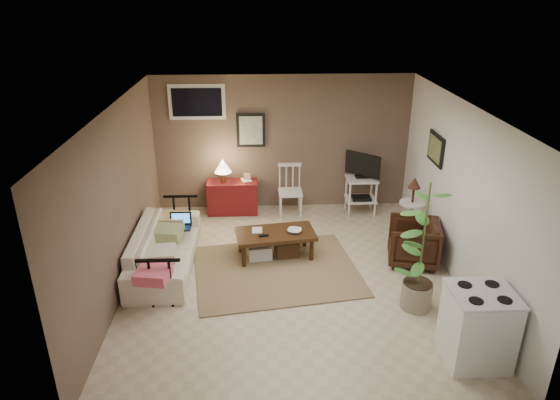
{
  "coord_description": "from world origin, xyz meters",
  "views": [
    {
      "loc": [
        -0.43,
        -5.98,
        3.76
      ],
      "look_at": [
        -0.14,
        0.35,
        1.03
      ],
      "focal_mm": 32.0,
      "sensor_mm": 36.0,
      "label": 1
    }
  ],
  "objects_px": {
    "sofa": "(164,241)",
    "armchair": "(413,240)",
    "side_table": "(412,201)",
    "tv_stand": "(362,182)",
    "potted_plant": "(423,243)",
    "coffee_table": "(275,242)",
    "stove": "(478,326)",
    "spindle_chair": "(290,192)",
    "red_console": "(232,194)"
  },
  "relations": [
    {
      "from": "coffee_table",
      "to": "sofa",
      "type": "bearing_deg",
      "value": -173.11
    },
    {
      "from": "sofa",
      "to": "stove",
      "type": "relative_size",
      "value": 2.39
    },
    {
      "from": "tv_stand",
      "to": "side_table",
      "type": "relative_size",
      "value": 1.06
    },
    {
      "from": "spindle_chair",
      "to": "stove",
      "type": "height_order",
      "value": "spindle_chair"
    },
    {
      "from": "sofa",
      "to": "side_table",
      "type": "height_order",
      "value": "side_table"
    },
    {
      "from": "tv_stand",
      "to": "stove",
      "type": "distance_m",
      "value": 3.87
    },
    {
      "from": "sofa",
      "to": "coffee_table",
      "type": "bearing_deg",
      "value": -83.11
    },
    {
      "from": "stove",
      "to": "potted_plant",
      "type": "bearing_deg",
      "value": 109.27
    },
    {
      "from": "sofa",
      "to": "side_table",
      "type": "distance_m",
      "value": 3.84
    },
    {
      "from": "side_table",
      "to": "sofa",
      "type": "bearing_deg",
      "value": -169.6
    },
    {
      "from": "sofa",
      "to": "stove",
      "type": "bearing_deg",
      "value": -120.14
    },
    {
      "from": "side_table",
      "to": "armchair",
      "type": "relative_size",
      "value": 1.48
    },
    {
      "from": "coffee_table",
      "to": "sofa",
      "type": "xyz_separation_m",
      "value": [
        -1.59,
        -0.19,
        0.16
      ]
    },
    {
      "from": "armchair",
      "to": "stove",
      "type": "distance_m",
      "value": 2.09
    },
    {
      "from": "sofa",
      "to": "side_table",
      "type": "xyz_separation_m",
      "value": [
        3.77,
        0.69,
        0.25
      ]
    },
    {
      "from": "armchair",
      "to": "stove",
      "type": "relative_size",
      "value": 0.83
    },
    {
      "from": "coffee_table",
      "to": "side_table",
      "type": "relative_size",
      "value": 1.16
    },
    {
      "from": "spindle_chair",
      "to": "potted_plant",
      "type": "relative_size",
      "value": 0.53
    },
    {
      "from": "red_console",
      "to": "armchair",
      "type": "height_order",
      "value": "red_console"
    },
    {
      "from": "spindle_chair",
      "to": "tv_stand",
      "type": "relative_size",
      "value": 0.81
    },
    {
      "from": "tv_stand",
      "to": "side_table",
      "type": "distance_m",
      "value": 1.18
    },
    {
      "from": "armchair",
      "to": "spindle_chair",
      "type": "bearing_deg",
      "value": -122.91
    },
    {
      "from": "sofa",
      "to": "red_console",
      "type": "xyz_separation_m",
      "value": [
        0.89,
        1.84,
        -0.05
      ]
    },
    {
      "from": "red_console",
      "to": "side_table",
      "type": "relative_size",
      "value": 0.96
    },
    {
      "from": "spindle_chair",
      "to": "sofa",
      "type": "bearing_deg",
      "value": -138.29
    },
    {
      "from": "spindle_chair",
      "to": "armchair",
      "type": "xyz_separation_m",
      "value": [
        1.68,
        -1.76,
        -0.07
      ]
    },
    {
      "from": "sofa",
      "to": "spindle_chair",
      "type": "xyz_separation_m",
      "value": [
        1.92,
        1.71,
        0.02
      ]
    },
    {
      "from": "coffee_table",
      "to": "armchair",
      "type": "xyz_separation_m",
      "value": [
        2.01,
        -0.24,
        0.11
      ]
    },
    {
      "from": "potted_plant",
      "to": "stove",
      "type": "xyz_separation_m",
      "value": [
        0.34,
        -0.98,
        -0.49
      ]
    },
    {
      "from": "coffee_table",
      "to": "sofa",
      "type": "height_order",
      "value": "sofa"
    },
    {
      "from": "tv_stand",
      "to": "armchair",
      "type": "bearing_deg",
      "value": -76.26
    },
    {
      "from": "armchair",
      "to": "potted_plant",
      "type": "bearing_deg",
      "value": -0.38
    },
    {
      "from": "spindle_chair",
      "to": "armchair",
      "type": "distance_m",
      "value": 2.43
    },
    {
      "from": "spindle_chair",
      "to": "potted_plant",
      "type": "bearing_deg",
      "value": -63.8
    },
    {
      "from": "red_console",
      "to": "potted_plant",
      "type": "distance_m",
      "value": 3.91
    },
    {
      "from": "coffee_table",
      "to": "potted_plant",
      "type": "distance_m",
      "value": 2.3
    },
    {
      "from": "potted_plant",
      "to": "coffee_table",
      "type": "bearing_deg",
      "value": 142.19
    },
    {
      "from": "coffee_table",
      "to": "potted_plant",
      "type": "relative_size",
      "value": 0.71
    },
    {
      "from": "red_console",
      "to": "side_table",
      "type": "distance_m",
      "value": 3.12
    },
    {
      "from": "sofa",
      "to": "side_table",
      "type": "bearing_deg",
      "value": -79.6
    },
    {
      "from": "sofa",
      "to": "potted_plant",
      "type": "xyz_separation_m",
      "value": [
        3.33,
        -1.16,
        0.51
      ]
    },
    {
      "from": "coffee_table",
      "to": "armchair",
      "type": "relative_size",
      "value": 1.72
    },
    {
      "from": "stove",
      "to": "coffee_table",
      "type": "bearing_deg",
      "value": 131.8
    },
    {
      "from": "sofa",
      "to": "red_console",
      "type": "height_order",
      "value": "red_console"
    },
    {
      "from": "tv_stand",
      "to": "stove",
      "type": "bearing_deg",
      "value": -82.6
    },
    {
      "from": "sofa",
      "to": "armchair",
      "type": "relative_size",
      "value": 2.89
    },
    {
      "from": "armchair",
      "to": "sofa",
      "type": "bearing_deg",
      "value": -77.38
    },
    {
      "from": "spindle_chair",
      "to": "side_table",
      "type": "relative_size",
      "value": 0.86
    },
    {
      "from": "tv_stand",
      "to": "potted_plant",
      "type": "distance_m",
      "value": 2.88
    },
    {
      "from": "red_console",
      "to": "spindle_chair",
      "type": "bearing_deg",
      "value": -7.18
    }
  ]
}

